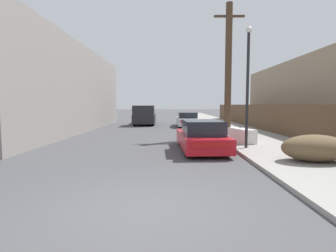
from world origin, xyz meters
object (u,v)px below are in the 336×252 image
car_parked_mid (187,120)px  brush_pile (315,148)px  discarded_fridge (242,135)px  pickup_truck (145,115)px  parked_sports_car_red (201,137)px  utility_pole (228,69)px  street_lamp (248,79)px

car_parked_mid → brush_pile: (3.13, -15.02, -0.05)m
discarded_fridge → pickup_truck: pickup_truck is taller
car_parked_mid → pickup_truck: (-3.98, 1.81, 0.32)m
parked_sports_car_red → utility_pole: (2.15, 4.86, 3.50)m
discarded_fridge → brush_pile: brush_pile is taller
street_lamp → discarded_fridge: bearing=80.8°
parked_sports_car_red → utility_pole: bearing=63.3°
car_parked_mid → utility_pole: utility_pole is taller
parked_sports_car_red → brush_pile: size_ratio=2.11×
discarded_fridge → car_parked_mid: car_parked_mid is taller
parked_sports_car_red → discarded_fridge: bearing=33.7°
car_parked_mid → parked_sports_car_red: bearing=-91.7°
parked_sports_car_red → pickup_truck: size_ratio=0.82×
parked_sports_car_red → street_lamp: size_ratio=0.89×
car_parked_mid → street_lamp: size_ratio=0.93×
discarded_fridge → car_parked_mid: size_ratio=0.37×
pickup_truck → car_parked_mid: bearing=154.0°
discarded_fridge → brush_pile: size_ratio=0.80×
parked_sports_car_red → car_parked_mid: 12.33m
pickup_truck → street_lamp: bearing=110.3°
pickup_truck → utility_pole: bearing=121.1°
discarded_fridge → pickup_truck: 13.88m
parked_sports_car_red → pickup_truck: 14.63m
discarded_fridge → street_lamp: (-0.26, -1.64, 2.55)m
pickup_truck → utility_pole: utility_pole is taller
street_lamp → parked_sports_car_red: bearing=179.0°
parked_sports_car_red → utility_pole: 6.36m
discarded_fridge → street_lamp: bearing=-115.2°
parked_sports_car_red → car_parked_mid: bearing=86.2°
discarded_fridge → street_lamp: street_lamp is taller
pickup_truck → street_lamp: (5.67, -14.17, 2.08)m
utility_pole → street_lamp: 5.02m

